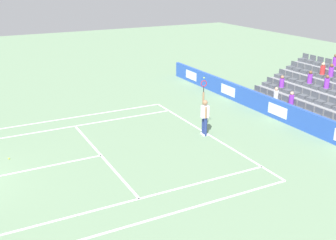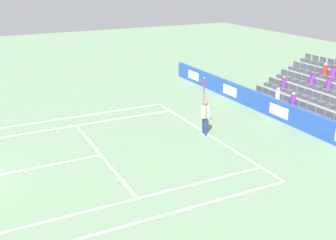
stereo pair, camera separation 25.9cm
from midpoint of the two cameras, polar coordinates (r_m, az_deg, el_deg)
name	(u,v)px [view 2 (the right image)]	position (r m, az deg, el deg)	size (l,w,h in m)	color
line_baseline	(208,134)	(20.39, 5.88, -1.95)	(10.97, 0.10, 0.01)	white
line_service	(101,155)	(18.23, -8.91, -4.81)	(8.23, 0.10, 0.01)	white
line_centre_service	(25,170)	(17.65, -18.87, -6.56)	(0.10, 6.40, 0.01)	white
line_singles_sideline_left	(67,127)	(21.81, -13.45, -0.94)	(0.10, 11.89, 0.01)	white
line_singles_sideline_right	(125,202)	(14.64, -5.45, -11.18)	(0.10, 11.89, 0.01)	white
line_doubles_sideline_left	(61,119)	(23.08, -14.28, 0.14)	(0.10, 11.89, 0.01)	white
line_doubles_sideline_right	(141,222)	(13.56, -3.25, -13.87)	(0.10, 11.89, 0.01)	white
line_centre_mark	(206,134)	(20.34, 5.64, -2.00)	(0.10, 0.20, 0.01)	white
sponsor_barrier	(280,111)	(22.87, 15.59, 1.24)	(22.70, 0.22, 1.06)	blue
tennis_player	(205,116)	(19.93, 5.52, 0.58)	(0.52, 0.39, 2.85)	navy
stadium_stand	(329,97)	(25.26, 21.71, 2.97)	(7.44, 4.75, 3.03)	gray
loose_tennis_ball	(9,158)	(18.92, -20.78, -4.89)	(0.07, 0.07, 0.07)	#D1E533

